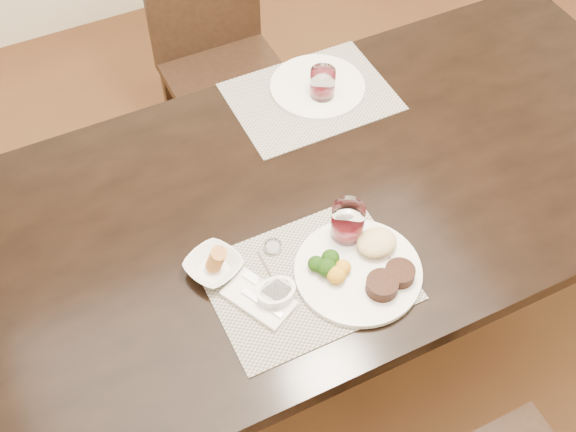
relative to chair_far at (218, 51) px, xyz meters
name	(u,v)px	position (x,y,z in m)	size (l,w,h in m)	color
ground_plane	(333,323)	(0.00, -0.93, -0.50)	(4.50, 4.50, 0.00)	#482817
dining_table	(344,201)	(0.00, -0.93, 0.16)	(2.00, 1.00, 0.75)	black
chair_far	(218,51)	(0.00, 0.00, 0.00)	(0.42, 0.42, 0.90)	black
placemat_near	(308,280)	(-0.23, -1.17, 0.25)	(0.46, 0.34, 0.00)	gray
placemat_far	(311,97)	(0.06, -0.60, 0.25)	(0.46, 0.34, 0.00)	gray
dinner_plate	(364,268)	(-0.10, -1.21, 0.27)	(0.31, 0.31, 0.05)	silver
napkin_fork	(259,298)	(-0.36, -1.17, 0.26)	(0.16, 0.19, 0.02)	white
steak_knife	(389,259)	(-0.03, -1.20, 0.26)	(0.04, 0.25, 0.01)	silver
cracker_bowl	(213,266)	(-0.42, -1.04, 0.27)	(0.16, 0.16, 0.06)	silver
sauce_ramekin	(276,293)	(-0.32, -1.18, 0.27)	(0.09, 0.14, 0.07)	silver
wine_glass_near	(347,225)	(-0.09, -1.10, 0.30)	(0.08, 0.08, 0.11)	white
far_plate	(317,87)	(0.10, -0.58, 0.26)	(0.28, 0.28, 0.01)	silver
wine_glass_far	(322,86)	(0.09, -0.62, 0.30)	(0.07, 0.07, 0.10)	white
salt_cellar	(273,247)	(-0.27, -1.05, 0.26)	(0.04, 0.04, 0.02)	white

